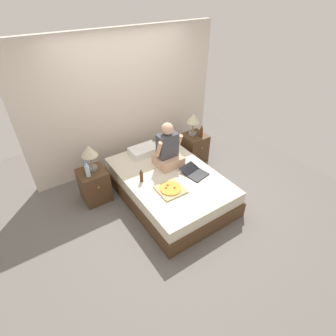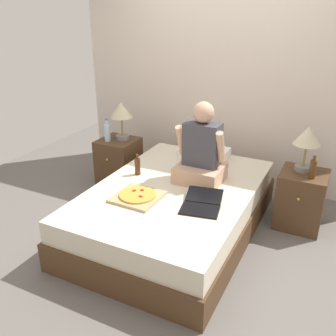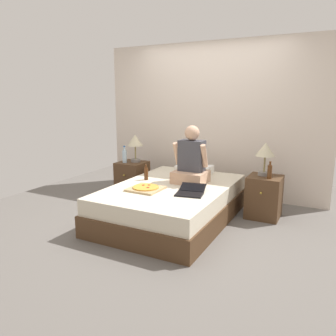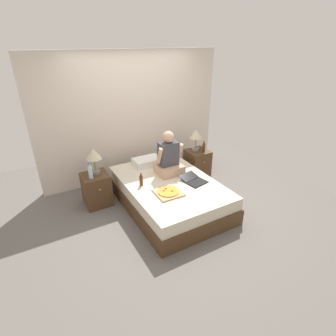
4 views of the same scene
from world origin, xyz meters
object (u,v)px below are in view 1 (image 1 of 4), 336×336
beer_bottle (201,132)px  person_seated (168,150)px  bed (169,185)px  lamp_on_left_nightstand (89,152)px  beer_bottle_on_bed (141,177)px  water_bottle (87,170)px  laptop (195,173)px  pizza_box (171,189)px  nightstand_left (94,185)px  lamp_on_right_nightstand (193,120)px  nightstand_right (194,148)px

beer_bottle → person_seated: 1.04m
bed → lamp_on_left_nightstand: bearing=145.7°
lamp_on_left_nightstand → person_seated: 1.28m
bed → beer_bottle_on_bed: 0.58m
water_bottle → laptop: size_ratio=0.59×
pizza_box → nightstand_left: bearing=131.1°
bed → lamp_on_right_nightstand: size_ratio=4.78×
person_seated → laptop: (0.21, -0.50, -0.27)m
nightstand_left → pizza_box: 1.34m
beer_bottle → pizza_box: bearing=-146.4°
nightstand_left → lamp_on_right_nightstand: lamp_on_right_nightstand is taller
beer_bottle → beer_bottle_on_bed: beer_bottle is taller
nightstand_left → lamp_on_left_nightstand: lamp_on_left_nightstand is taller
nightstand_right → lamp_on_right_nightstand: lamp_on_right_nightstand is taller
nightstand_left → nightstand_right: same height
nightstand_left → water_bottle: water_bottle is taller
water_bottle → lamp_on_right_nightstand: size_ratio=0.61×
nightstand_left → laptop: nightstand_left is taller
nightstand_left → pizza_box: bearing=-48.9°
nightstand_right → laptop: (-0.71, -0.89, 0.21)m
nightstand_left → beer_bottle_on_bed: bearing=-42.5°
person_seated → beer_bottle_on_bed: 0.67m
bed → person_seated: bearing=59.7°
lamp_on_left_nightstand → water_bottle: (-0.12, -0.14, -0.22)m
water_bottle → pizza_box: water_bottle is taller
lamp_on_right_nightstand → beer_bottle: 0.29m
bed → pizza_box: (-0.21, -0.34, 0.26)m
pizza_box → beer_bottle_on_bed: bearing=120.6°
beer_bottle → person_seated: size_ratio=0.29×
nightstand_left → bed: bearing=-31.4°
nightstand_right → pizza_box: bearing=-142.0°
lamp_on_left_nightstand → person_seated: bearing=-20.4°
nightstand_right → beer_bottle: bearing=-55.0°
laptop → person_seated: bearing=112.9°
bed → nightstand_left: (-1.08, 0.66, 0.05)m
water_bottle → pizza_box: 1.33m
lamp_on_left_nightstand → water_bottle: size_ratio=1.63×
laptop → beer_bottle: bearing=45.5°
bed → pizza_box: bearing=-120.9°
water_bottle → pizza_box: bearing=-43.7°
laptop → lamp_on_right_nightstand: bearing=54.2°
nightstand_left → lamp_on_right_nightstand: size_ratio=1.28×
nightstand_right → laptop: 1.16m
water_bottle → lamp_on_right_nightstand: lamp_on_right_nightstand is taller
nightstand_right → water_bottle: bearing=-177.7°
water_bottle → beer_bottle_on_bed: 0.84m
water_bottle → lamp_on_left_nightstand: bearing=49.4°
nightstand_right → beer_bottle_on_bed: bearing=-160.0°
beer_bottle → laptop: 1.13m
water_bottle → beer_bottle_on_bed: size_ratio=1.25×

